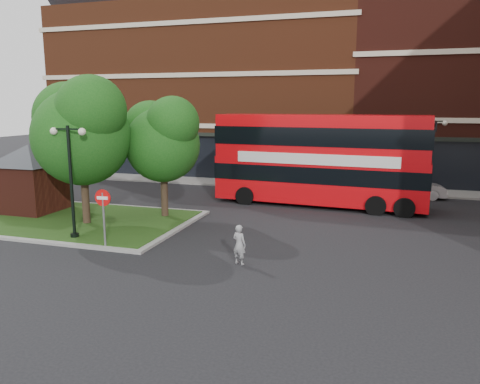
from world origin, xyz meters
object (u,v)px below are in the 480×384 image
(woman, at_px, (239,245))
(car_white, at_px, (412,188))
(car_silver, at_px, (244,176))
(bus, at_px, (320,154))

(woman, xyz_separation_m, car_white, (6.70, 15.15, -0.08))
(car_silver, bearing_deg, bus, -136.30)
(bus, distance_m, car_white, 6.99)
(woman, distance_m, car_silver, 17.35)
(bus, xyz_separation_m, car_silver, (-6.22, 5.35, -2.36))
(woman, height_order, car_white, woman)
(woman, bearing_deg, car_white, -95.07)
(car_white, bearing_deg, woman, 149.11)
(woman, relative_size, car_silver, 0.38)
(car_silver, bearing_deg, car_white, -103.01)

